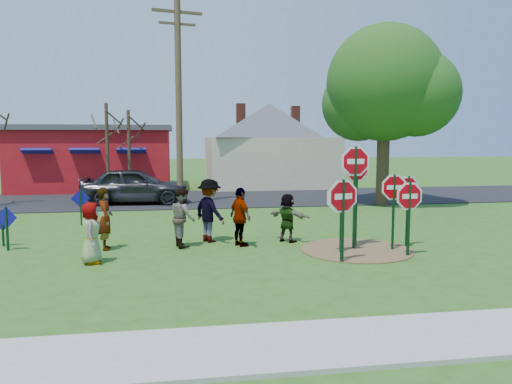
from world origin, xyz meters
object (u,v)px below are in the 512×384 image
at_px(stop_sign_a, 343,203).
at_px(utility_pole, 179,98).
at_px(stop_sign_b, 355,171).
at_px(person_a, 91,233).
at_px(person_b, 105,219).
at_px(stop_sign_d, 408,194).
at_px(stop_sign_c, 394,195).
at_px(suv, 135,185).
at_px(leafy_tree, 388,89).

distance_m(stop_sign_a, utility_pole, 12.74).
xyz_separation_m(stop_sign_b, utility_pole, (-4.87, 10.13, 2.74)).
height_order(person_a, utility_pole, utility_pole).
bearing_deg(person_b, stop_sign_a, -121.22).
height_order(stop_sign_a, stop_sign_d, stop_sign_a).
height_order(stop_sign_c, person_b, stop_sign_c).
bearing_deg(utility_pole, person_a, -102.40).
bearing_deg(stop_sign_d, suv, 115.43).
bearing_deg(suv, leafy_tree, -96.61).
relative_size(stop_sign_b, utility_pole, 0.33).
relative_size(stop_sign_a, utility_pole, 0.24).
xyz_separation_m(person_b, utility_pole, (2.20, 9.06, 4.11)).
bearing_deg(person_b, stop_sign_d, -105.94).
bearing_deg(stop_sign_c, stop_sign_b, 164.37).
relative_size(stop_sign_b, leafy_tree, 0.37).
bearing_deg(stop_sign_d, stop_sign_c, -162.70).
height_order(stop_sign_d, utility_pole, utility_pole).
bearing_deg(suv, stop_sign_c, -140.47).
xyz_separation_m(suv, leafy_tree, (11.74, -2.15, 4.51)).
bearing_deg(stop_sign_d, person_a, 170.41).
relative_size(person_a, utility_pole, 0.17).
height_order(stop_sign_c, stop_sign_d, stop_sign_c).
xyz_separation_m(stop_sign_b, person_b, (-7.07, 1.07, -1.37)).
height_order(utility_pole, leafy_tree, utility_pole).
bearing_deg(utility_pole, leafy_tree, -8.47).
xyz_separation_m(person_a, leafy_tree, (11.93, 9.24, 4.62)).
height_order(stop_sign_a, utility_pole, utility_pole).
distance_m(stop_sign_d, suv, 13.88).
xyz_separation_m(stop_sign_b, stop_sign_c, (1.04, -0.33, -0.66)).
bearing_deg(leafy_tree, stop_sign_b, -118.49).
bearing_deg(stop_sign_a, suv, 101.73).
bearing_deg(stop_sign_c, utility_pole, 121.68).
bearing_deg(person_a, stop_sign_b, -88.98).
relative_size(stop_sign_d, person_a, 1.41).
distance_m(stop_sign_a, person_a, 6.47).
height_order(stop_sign_c, person_a, stop_sign_c).
bearing_deg(stop_sign_a, person_a, 156.87).
bearing_deg(person_b, suv, -9.43).
xyz_separation_m(person_a, person_b, (0.14, 1.60, 0.10)).
relative_size(person_b, leafy_tree, 0.21).
bearing_deg(stop_sign_a, leafy_tree, 46.40).
distance_m(stop_sign_d, leafy_tree, 9.98).
distance_m(stop_sign_a, person_b, 6.74).
bearing_deg(stop_sign_c, person_b, 172.46).
xyz_separation_m(stop_sign_a, stop_sign_b, (0.86, 1.46, 0.70)).
bearing_deg(utility_pole, stop_sign_c, -60.57).
xyz_separation_m(stop_sign_a, suv, (-6.16, 12.32, -0.65)).
height_order(suv, utility_pole, utility_pole).
relative_size(stop_sign_d, utility_pole, 0.23).
distance_m(stop_sign_d, person_a, 8.90).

